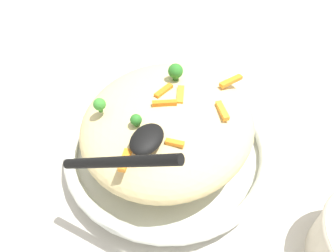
% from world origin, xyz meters
% --- Properties ---
extents(ground_plane, '(2.40, 2.40, 0.00)m').
position_xyz_m(ground_plane, '(0.00, 0.00, 0.00)').
color(ground_plane, beige).
extents(serving_bowl, '(0.35, 0.35, 0.05)m').
position_xyz_m(serving_bowl, '(0.00, 0.00, 0.03)').
color(serving_bowl, silver).
rests_on(serving_bowl, ground_plane).
extents(pasta_mound, '(0.29, 0.27, 0.10)m').
position_xyz_m(pasta_mound, '(0.00, 0.00, 0.09)').
color(pasta_mound, '#DBC689').
rests_on(pasta_mound, serving_bowl).
extents(carrot_piece_0, '(0.03, 0.02, 0.01)m').
position_xyz_m(carrot_piece_0, '(-0.12, -0.00, 0.14)').
color(carrot_piece_0, orange).
rests_on(carrot_piece_0, pasta_mound).
extents(carrot_piece_1, '(0.01, 0.03, 0.01)m').
position_xyz_m(carrot_piece_1, '(-0.06, -0.04, 0.14)').
color(carrot_piece_1, orange).
rests_on(carrot_piece_1, pasta_mound).
extents(carrot_piece_2, '(0.04, 0.02, 0.01)m').
position_xyz_m(carrot_piece_2, '(0.01, 0.01, 0.14)').
color(carrot_piece_2, orange).
rests_on(carrot_piece_2, pasta_mound).
extents(carrot_piece_3, '(0.03, 0.03, 0.01)m').
position_xyz_m(carrot_piece_3, '(0.02, -0.08, 0.14)').
color(carrot_piece_3, orange).
rests_on(carrot_piece_3, pasta_mound).
extents(carrot_piece_4, '(0.04, 0.02, 0.01)m').
position_xyz_m(carrot_piece_4, '(0.02, -0.01, 0.14)').
color(carrot_piece_4, orange).
rests_on(carrot_piece_4, pasta_mound).
extents(carrot_piece_5, '(0.04, 0.02, 0.01)m').
position_xyz_m(carrot_piece_5, '(-0.08, -0.01, 0.14)').
color(carrot_piece_5, orange).
rests_on(carrot_piece_5, pasta_mound).
extents(carrot_piece_6, '(0.04, 0.03, 0.01)m').
position_xyz_m(carrot_piece_6, '(0.09, -0.07, 0.14)').
color(carrot_piece_6, orange).
rests_on(carrot_piece_6, pasta_mound).
extents(carrot_piece_7, '(0.02, 0.03, 0.01)m').
position_xyz_m(carrot_piece_7, '(-0.01, 0.00, 0.14)').
color(carrot_piece_7, orange).
rests_on(carrot_piece_7, pasta_mound).
extents(broccoli_floret_0, '(0.02, 0.02, 0.02)m').
position_xyz_m(broccoli_floret_0, '(-0.06, 0.08, 0.15)').
color(broccoli_floret_0, '#377928').
rests_on(broccoli_floret_0, pasta_mound).
extents(broccoli_floret_1, '(0.02, 0.02, 0.02)m').
position_xyz_m(broccoli_floret_1, '(-0.06, 0.02, 0.14)').
color(broccoli_floret_1, '#296820').
rests_on(broccoli_floret_1, pasta_mound).
extents(broccoli_floret_2, '(0.02, 0.02, 0.03)m').
position_xyz_m(broccoli_floret_2, '(0.05, 0.01, 0.15)').
color(broccoli_floret_2, '#296820').
rests_on(broccoli_floret_2, pasta_mound).
extents(serving_spoon, '(0.11, 0.15, 0.10)m').
position_xyz_m(serving_spoon, '(-0.11, -0.01, 0.16)').
color(serving_spoon, black).
rests_on(serving_spoon, pasta_mound).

